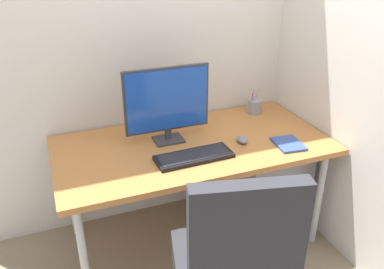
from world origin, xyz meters
name	(u,v)px	position (x,y,z in m)	size (l,w,h in m)	color
ground_plane	(193,236)	(0.00, 0.00, 0.00)	(8.00, 8.00, 0.00)	gray
wall_back	(167,14)	(0.00, 0.44, 1.40)	(2.84, 0.04, 2.80)	silver
wall_side_right	(345,22)	(0.85, -0.17, 1.40)	(0.04, 2.03, 2.80)	silver
desk	(193,150)	(0.00, 0.00, 0.66)	(1.64, 0.82, 0.71)	#B27038
office_chair	(233,268)	(-0.15, -0.86, 0.55)	(0.63, 0.66, 1.08)	black
filing_cabinet	(265,183)	(0.55, 0.01, 0.28)	(0.44, 0.46, 0.57)	gray
monitor	(167,102)	(-0.13, 0.09, 0.96)	(0.51, 0.14, 0.46)	#333338
keyboard	(194,156)	(-0.06, -0.18, 0.73)	(0.44, 0.18, 0.03)	black
mouse	(242,140)	(0.28, -0.10, 0.73)	(0.06, 0.09, 0.03)	slate
pen_holder	(254,106)	(0.57, 0.27, 0.76)	(0.10, 0.10, 0.18)	gray
notebook	(288,144)	(0.52, -0.23, 0.72)	(0.15, 0.20, 0.01)	#334C8C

